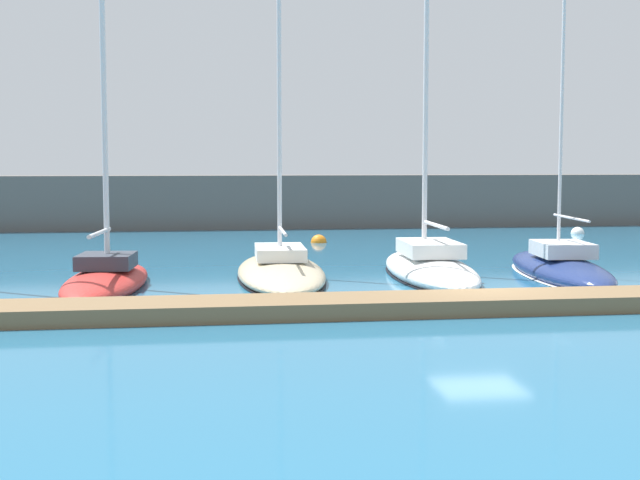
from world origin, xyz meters
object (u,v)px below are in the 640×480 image
Objects in this scene: sailboat_white_fourth at (430,263)px; sailboat_navy_fifth at (560,268)px; sailboat_red_second at (106,276)px; sailboat_sand_third at (281,268)px; mooring_buoy_white at (578,234)px; mooring_buoy_orange at (319,243)px; mooring_buoy_yellow at (266,252)px.

sailboat_navy_fifth is (4.45, -0.61, -0.14)m from sailboat_white_fourth.
sailboat_red_second is 0.69× the size of sailboat_sand_third.
sailboat_navy_fifth is at bearing -116.29° from mooring_buoy_white.
sailboat_red_second reaches higher than mooring_buoy_orange.
sailboat_sand_third is 5.14m from sailboat_white_fourth.
sailboat_navy_fifth is at bearing -94.41° from sailboat_sand_third.
mooring_buoy_yellow is (0.20, 8.66, -0.33)m from sailboat_sand_third.
sailboat_red_second is 10.84m from sailboat_white_fourth.
mooring_buoy_orange is at bearing 11.01° from sailboat_white_fourth.
mooring_buoy_yellow is at bearing -157.59° from mooring_buoy_white.
mooring_buoy_orange is at bearing 54.72° from mooring_buoy_yellow.
mooring_buoy_yellow is at bearing -125.28° from mooring_buoy_orange.
mooring_buoy_orange is (3.15, 12.82, -0.33)m from sailboat_sand_third.
sailboat_navy_fifth reaches higher than mooring_buoy_orange.
mooring_buoy_white is (18.02, 16.01, -0.33)m from sailboat_sand_third.
mooring_buoy_yellow is (-9.36, 9.77, -0.33)m from sailboat_navy_fifth.
sailboat_red_second reaches higher than mooring_buoy_yellow.
mooring_buoy_yellow is (-4.91, 9.15, -0.48)m from sailboat_white_fourth.
mooring_buoy_orange is at bearing -11.60° from sailboat_sand_third.
sailboat_white_fourth is at bearing -61.79° from mooring_buoy_yellow.
mooring_buoy_yellow is at bearing 0.84° from sailboat_sand_third.
mooring_buoy_white is at bearing -46.20° from sailboat_sand_third.
mooring_buoy_orange is at bearing 30.72° from sailboat_navy_fifth.
mooring_buoy_yellow is (5.88, 10.25, -0.38)m from sailboat_red_second.
sailboat_white_fourth is 1.47× the size of sailboat_navy_fifth.
sailboat_sand_third is at bearing -138.39° from mooring_buoy_white.
sailboat_sand_third is at bearing -103.79° from mooring_buoy_orange.
mooring_buoy_white is (8.46, 17.11, -0.33)m from sailboat_navy_fifth.
sailboat_navy_fifth is at bearing -82.86° from sailboat_red_second.
sailboat_white_fourth is 4.50m from sailboat_navy_fifth.
sailboat_white_fourth reaches higher than mooring_buoy_orange.
sailboat_navy_fifth reaches higher than sailboat_red_second.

